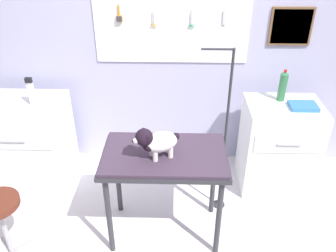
% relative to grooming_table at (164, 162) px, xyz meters
% --- Properties ---
extents(ground, '(4.40, 4.00, 0.04)m').
position_rel_grooming_table_xyz_m(ground, '(-0.05, -0.15, -0.74)').
color(ground, silver).
extents(rear_wall_panel, '(4.00, 0.11, 2.30)m').
position_rel_grooming_table_xyz_m(rear_wall_panel, '(-0.04, 1.13, 0.44)').
color(rear_wall_panel, '#A8A7C9').
rests_on(rear_wall_panel, ground).
extents(grooming_table, '(0.96, 0.58, 0.81)m').
position_rel_grooming_table_xyz_m(grooming_table, '(0.00, 0.00, 0.00)').
color(grooming_table, '#2D2D33').
rests_on(grooming_table, ground).
extents(grooming_arm, '(0.30, 0.11, 1.53)m').
position_rel_grooming_table_xyz_m(grooming_arm, '(0.49, 0.31, -0.01)').
color(grooming_arm, '#2D2D33').
rests_on(grooming_arm, ground).
extents(dog, '(0.35, 0.25, 0.26)m').
position_rel_grooming_table_xyz_m(dog, '(-0.06, -0.06, 0.23)').
color(dog, white).
rests_on(dog, grooming_table).
extents(counter_left, '(0.80, 0.58, 0.88)m').
position_rel_grooming_table_xyz_m(counter_left, '(-1.37, 0.67, -0.28)').
color(counter_left, white).
rests_on(counter_left, ground).
extents(cabinet_right, '(0.68, 0.54, 0.89)m').
position_rel_grooming_table_xyz_m(cabinet_right, '(1.07, 0.66, -0.28)').
color(cabinet_right, white).
rests_on(cabinet_right, ground).
extents(spray_bottle_short, '(0.06, 0.06, 0.26)m').
position_rel_grooming_table_xyz_m(spray_bottle_short, '(-1.21, 0.63, 0.27)').
color(spray_bottle_short, white).
rests_on(spray_bottle_short, counter_left).
extents(soda_bottle, '(0.07, 0.07, 0.30)m').
position_rel_grooming_table_xyz_m(soda_bottle, '(1.05, 0.77, 0.30)').
color(soda_bottle, '#317042').
rests_on(soda_bottle, cabinet_right).
extents(supply_tray, '(0.24, 0.18, 0.04)m').
position_rel_grooming_table_xyz_m(supply_tray, '(1.21, 0.62, 0.18)').
color(supply_tray, '#3373C3').
rests_on(supply_tray, cabinet_right).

